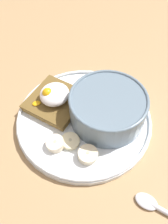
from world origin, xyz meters
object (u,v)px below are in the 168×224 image
oatmeal_bowl (108,108)px  toast_slice (56,101)px  banana_slice_front (70,141)px  poached_egg (54,94)px  spoon (160,209)px  banana_slice_left (55,144)px  banana_slice_back (88,155)px

oatmeal_bowl → toast_slice: size_ratio=1.25×
toast_slice → banana_slice_front: bearing=-120.3°
poached_egg → spoon: (-4.17, -25.90, -3.49)cm
toast_slice → spoon: 26.22cm
banana_slice_left → poached_egg: bearing=44.5°
oatmeal_bowl → poached_egg: oatmeal_bowl is taller
banana_slice_back → spoon: banana_slice_back is taller
banana_slice_left → spoon: banana_slice_left is taller
oatmeal_bowl → banana_slice_front: oatmeal_bowl is taller
toast_slice → poached_egg: 2.10cm
poached_egg → banana_slice_left: 9.60cm
poached_egg → banana_slice_front: size_ratio=1.71×
poached_egg → banana_slice_front: bearing=-119.5°
toast_slice → banana_slice_left: banana_slice_left is taller
banana_slice_front → spoon: 17.83cm
oatmeal_bowl → banana_slice_left: oatmeal_bowl is taller
banana_slice_back → spoon: 13.81cm
poached_egg → banana_slice_back: size_ratio=1.63×
oatmeal_bowl → banana_slice_left: size_ratio=3.38×
banana_slice_front → toast_slice: bearing=59.7°
banana_slice_back → oatmeal_bowl: bearing=16.5°
toast_slice → spoon: (-4.29, -25.83, -1.39)cm
oatmeal_bowl → toast_slice: 10.47cm
banana_slice_front → banana_slice_back: 4.07cm
toast_slice → banana_slice_back: bearing=-111.8°
banana_slice_left → banana_slice_front: bearing=-36.4°
banana_slice_front → banana_slice_left: banana_slice_left is taller
banana_slice_front → banana_slice_back: banana_slice_back is taller
toast_slice → banana_slice_back: banana_slice_back is taller
toast_slice → banana_slice_front: toast_slice is taller
banana_slice_back → spoon: size_ratio=0.39×
toast_slice → poached_egg: bearing=148.5°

